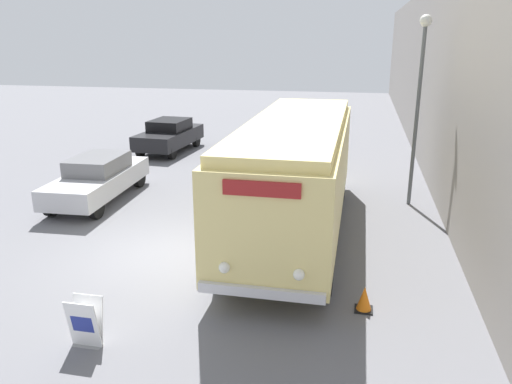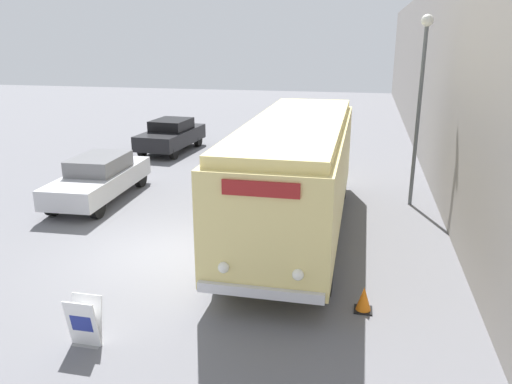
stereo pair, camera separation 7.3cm
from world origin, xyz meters
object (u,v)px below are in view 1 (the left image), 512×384
object	(u,v)px
streetlamp	(420,84)
traffic_cone	(364,299)
parked_car_near	(98,178)
sign_board	(85,323)
parked_car_mid	(169,135)
vintage_bus	(296,169)

from	to	relation	value
streetlamp	traffic_cone	distance (m)	8.10
streetlamp	parked_car_near	distance (m)	10.73
sign_board	parked_car_mid	world-z (taller)	parked_car_mid
vintage_bus	parked_car_mid	bearing A→B (deg)	128.53
vintage_bus	streetlamp	xyz separation A→B (m)	(3.35, 3.21, 2.05)
parked_car_near	traffic_cone	xyz separation A→B (m)	(8.71, -5.44, -0.51)
vintage_bus	parked_car_near	bearing A→B (deg)	167.28
parked_car_near	parked_car_mid	world-z (taller)	parked_car_mid
vintage_bus	parked_car_near	distance (m)	7.03
parked_car_near	traffic_cone	distance (m)	10.28
parked_car_mid	streetlamp	bearing A→B (deg)	-25.02
sign_board	traffic_cone	xyz separation A→B (m)	(4.80, 2.23, -0.19)
vintage_bus	sign_board	bearing A→B (deg)	-115.06
vintage_bus	streetlamp	distance (m)	5.07
vintage_bus	parked_car_near	xyz separation A→B (m)	(-6.78, 1.53, -1.05)
vintage_bus	traffic_cone	world-z (taller)	vintage_bus
parked_car_near	traffic_cone	size ratio (longest dim) A/B	9.30
vintage_bus	streetlamp	size ratio (longest dim) A/B	1.64
vintage_bus	parked_car_mid	distance (m)	11.59
traffic_cone	parked_car_near	bearing A→B (deg)	148.03
streetlamp	traffic_cone	size ratio (longest dim) A/B	11.32
parked_car_mid	traffic_cone	distance (m)	15.84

